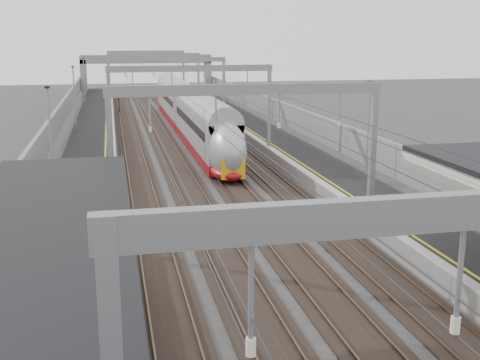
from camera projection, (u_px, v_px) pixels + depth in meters
name	position (u px, v px, depth m)	size (l,w,h in m)	color
platform_left	(91.00, 152.00, 49.36)	(4.00, 120.00, 1.00)	black
platform_right	(279.00, 145.00, 52.62)	(4.00, 120.00, 1.00)	black
tracks	(188.00, 154.00, 51.09)	(11.40, 140.00, 0.20)	black
overhead_line	(178.00, 77.00, 55.99)	(13.00, 140.00, 6.60)	gray
overbridge	(147.00, 64.00, 102.23)	(22.00, 2.20, 6.90)	slate
wall_left	(49.00, 140.00, 48.46)	(0.30, 120.00, 3.20)	slate
wall_right	(314.00, 132.00, 53.01)	(0.30, 120.00, 3.20)	slate
train	(190.00, 117.00, 60.04)	(2.55, 46.52, 4.04)	#A10E15
signal_green	(119.00, 95.00, 78.96)	(0.32, 0.32, 3.48)	black
signal_red_near	(194.00, 102.00, 69.86)	(0.32, 0.32, 3.48)	black
signal_red_far	(208.00, 99.00, 73.61)	(0.32, 0.32, 3.48)	black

